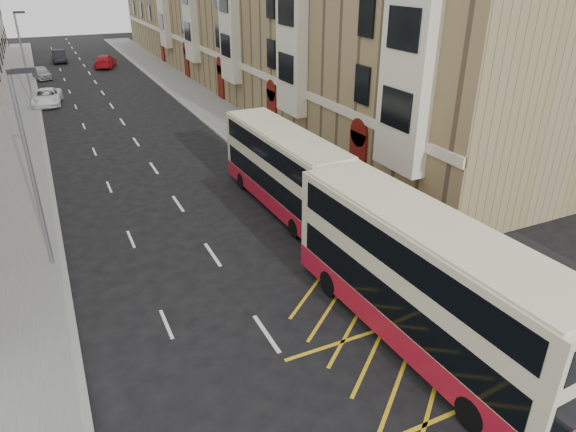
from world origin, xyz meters
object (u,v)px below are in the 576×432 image
street_lamp_far (24,55)px  white_van (47,97)px  street_lamp_near (31,162)px  car_dark (59,56)px  car_red (105,61)px  double_decker_rear (284,169)px  car_silver (41,73)px  pedestrian_near (524,344)px  pedestrian_far (368,229)px  double_decker_front (422,282)px  pedestrian_mid (513,280)px  bus_shelter (558,288)px

street_lamp_far → white_van: street_lamp_far is taller
street_lamp_near → car_dark: street_lamp_near is taller
car_dark → car_red: 8.34m
street_lamp_far → double_decker_rear: bearing=-68.5°
car_silver → white_van: bearing=-98.9°
pedestrian_near → pedestrian_far: pedestrian_near is taller
white_van → car_dark: bearing=91.4°
pedestrian_far → white_van: bearing=-42.8°
street_lamp_near → double_decker_front: 15.19m
pedestrian_near → pedestrian_mid: bearing=-156.1°
street_lamp_far → double_decker_rear: (11.35, -28.76, -2.55)m
pedestrian_mid → car_dark: (-11.74, 65.96, -0.14)m
pedestrian_near → car_red: size_ratio=0.36×
bus_shelter → car_red: bearing=95.6°
double_decker_rear → car_silver: (-10.20, 43.17, -1.39)m
car_dark → car_silver: bearing=-102.3°
bus_shelter → pedestrian_near: bearing=-161.0°
white_van → car_silver: bearing=97.3°
pedestrian_far → car_dark: pedestrian_far is taller
double_decker_rear → bus_shelter: bearing=-77.4°
car_dark → white_van: bearing=-95.5°
pedestrian_near → car_silver: 58.63m
bus_shelter → pedestrian_near: bus_shelter is taller
bus_shelter → pedestrian_near: 2.33m
double_decker_front → car_red: size_ratio=2.15×
street_lamp_far → white_van: size_ratio=1.57×
street_lamp_far → car_dark: size_ratio=1.68×
pedestrian_far → car_dark: 61.05m
car_dark → double_decker_front: bearing=-83.5°
street_lamp_far → double_decker_rear: size_ratio=0.78×
street_lamp_near → pedestrian_far: bearing=-19.8°
street_lamp_far → white_van: (1.15, 0.91, -3.93)m
double_decker_front → car_dark: (-7.10, 66.23, -1.51)m
street_lamp_far → car_red: (8.69, 19.13, -3.87)m
bus_shelter → double_decker_rear: size_ratio=0.41×
white_van → street_lamp_near: bearing=-84.9°
car_red → double_decker_rear: bearing=109.2°
street_lamp_near → car_silver: 44.60m
white_van → car_dark: 25.04m
pedestrian_far → car_red: pedestrian_far is taller
double_decker_front → double_decker_rear: bearing=84.8°
white_van → car_silver: 13.50m
pedestrian_near → car_silver: (-11.56, 57.48, -0.41)m
car_silver → car_dark: (2.56, 11.41, 0.09)m
bus_shelter → car_silver: bus_shelter is taller
double_decker_front → white_van: 42.47m
pedestrian_near → car_silver: size_ratio=0.47×
bus_shelter → car_dark: 69.10m
double_decker_front → pedestrian_far: bearing=69.6°
car_red → pedestrian_mid: bearing=112.6°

